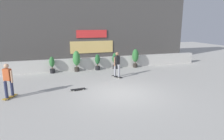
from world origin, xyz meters
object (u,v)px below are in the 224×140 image
skater_far_right (8,79)px  skater_foreground (117,64)px  potted_plant_0 (52,64)px  potted_plant_4 (135,57)px  potted_plant_3 (115,60)px  skateboard_near_camera (78,89)px  potted_plant_2 (97,62)px  potted_plant_1 (77,60)px

skater_far_right → skater_foreground: bearing=18.5°
potted_plant_0 → potted_plant_4: size_ratio=0.80×
potted_plant_3 → skater_far_right: 8.24m
potted_plant_4 → skateboard_near_camera: (-5.29, -4.42, -0.82)m
potted_plant_2 → potted_plant_3: size_ratio=0.96×
skateboard_near_camera → potted_plant_1: bearing=83.2°
potted_plant_0 → skater_far_right: size_ratio=0.71×
skateboard_near_camera → potted_plant_4: bearing=39.9°
potted_plant_4 → skateboard_near_camera: 6.94m
potted_plant_0 → potted_plant_1: potted_plant_1 is taller
potted_plant_1 → potted_plant_2: 1.62m
potted_plant_3 → potted_plant_2: bearing=180.0°
potted_plant_1 → potted_plant_4: 4.76m
potted_plant_0 → potted_plant_4: bearing=0.0°
potted_plant_4 → potted_plant_1: bearing=-180.0°
skater_foreground → potted_plant_4: bearing=46.1°
potted_plant_4 → skater_far_right: size_ratio=0.89×
skater_far_right → skater_foreground: size_ratio=1.00×
skater_foreground → skateboard_near_camera: size_ratio=2.08×
potted_plant_0 → skateboard_near_camera: 4.62m
potted_plant_2 → skater_far_right: bearing=-139.7°
potted_plant_0 → potted_plant_3: bearing=0.0°
potted_plant_2 → skater_foreground: size_ratio=0.73×
potted_plant_3 → skater_far_right: size_ratio=0.76×
potted_plant_3 → potted_plant_4: potted_plant_4 is taller
potted_plant_3 → skater_foreground: bearing=-105.3°
potted_plant_0 → skater_foreground: (4.08, -2.54, 0.30)m
potted_plant_0 → potted_plant_1: bearing=-0.0°
skater_far_right → skateboard_near_camera: 3.41m
potted_plant_2 → potted_plant_3: bearing=-0.0°
skater_far_right → skateboard_near_camera: size_ratio=2.08×
skater_far_right → potted_plant_3: bearing=33.9°
potted_plant_1 → potted_plant_3: (3.01, 0.00, -0.20)m
potted_plant_2 → potted_plant_4: size_ratio=0.81×
potted_plant_1 → potted_plant_4: potted_plant_1 is taller
potted_plant_0 → skater_foreground: 4.82m
skateboard_near_camera → potted_plant_0: bearing=105.6°
potted_plant_4 → skater_foreground: 3.53m
potted_plant_2 → potted_plant_3: potted_plant_3 is taller
potted_plant_1 → skater_far_right: 5.98m
skater_far_right → potted_plant_1: bearing=50.3°
potted_plant_0 → potted_plant_1: 1.78m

